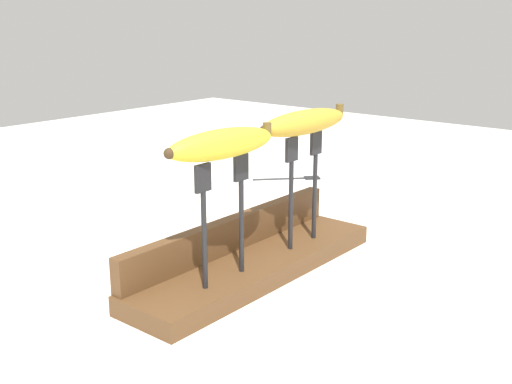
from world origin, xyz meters
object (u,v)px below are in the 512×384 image
(fork_stand_left, at_px, (223,208))
(fork_fallen_near, at_px, (296,178))
(fork_stand_right, at_px, (303,179))
(banana_raised_right, at_px, (305,122))
(banana_raised_left, at_px, (222,144))

(fork_stand_left, height_order, fork_fallen_near, fork_stand_left)
(fork_stand_left, bearing_deg, fork_stand_right, 0.00)
(banana_raised_right, xyz_separation_m, fork_fallen_near, (0.41, 0.31, -0.22))
(fork_stand_left, relative_size, banana_raised_right, 0.85)
(banana_raised_left, distance_m, fork_fallen_near, 0.70)
(fork_stand_left, distance_m, fork_fallen_near, 0.68)
(fork_stand_right, height_order, banana_raised_left, banana_raised_left)
(banana_raised_right, distance_m, fork_fallen_near, 0.56)
(banana_raised_right, height_order, fork_fallen_near, banana_raised_right)
(fork_fallen_near, bearing_deg, banana_raised_right, -143.03)
(banana_raised_right, bearing_deg, fork_stand_left, -180.00)
(banana_raised_left, bearing_deg, fork_stand_right, -0.00)
(fork_stand_right, bearing_deg, fork_fallen_near, 36.97)
(banana_raised_left, bearing_deg, banana_raised_right, -0.00)
(fork_stand_right, distance_m, banana_raised_right, 0.09)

